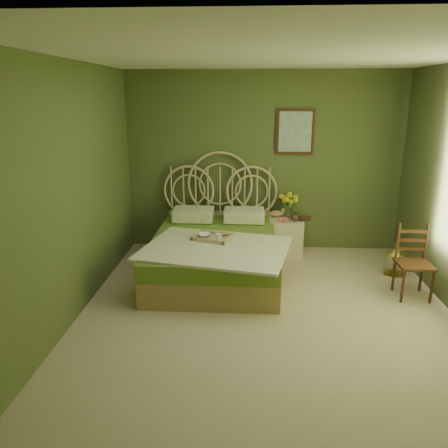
# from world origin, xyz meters

# --- Properties ---
(floor) EXTENTS (4.50, 4.50, 0.00)m
(floor) POSITION_xyz_m (0.00, 0.00, 0.00)
(floor) COLOR #C9B891
(floor) RESTS_ON ground
(ceiling) EXTENTS (4.50, 4.50, 0.00)m
(ceiling) POSITION_xyz_m (0.00, 0.00, 2.60)
(ceiling) COLOR silver
(ceiling) RESTS_ON wall_back
(wall_back) EXTENTS (4.00, 0.00, 4.00)m
(wall_back) POSITION_xyz_m (0.00, 2.25, 1.30)
(wall_back) COLOR #4E582E
(wall_back) RESTS_ON floor
(wall_left) EXTENTS (0.00, 4.50, 4.50)m
(wall_left) POSITION_xyz_m (-2.00, 0.00, 1.30)
(wall_left) COLOR #4E582E
(wall_left) RESTS_ON floor
(wall_art) EXTENTS (0.54, 0.04, 0.64)m
(wall_art) POSITION_xyz_m (0.44, 2.22, 1.75)
(wall_art) COLOR #37190F
(wall_art) RESTS_ON wall_back
(bed) EXTENTS (1.86, 2.35, 1.45)m
(bed) POSITION_xyz_m (-0.63, 1.17, 0.32)
(bed) COLOR tan
(bed) RESTS_ON floor
(nightstand) EXTENTS (0.48, 0.48, 0.95)m
(nightstand) POSITION_xyz_m (0.35, 1.99, 0.35)
(nightstand) COLOR #F3E2C6
(nightstand) RESTS_ON floor
(chair) EXTENTS (0.37, 0.37, 0.84)m
(chair) POSITION_xyz_m (1.69, 0.66, 0.47)
(chair) COLOR #37190F
(chair) RESTS_ON floor
(birdcage) EXTENTS (0.25, 0.25, 0.37)m
(birdcage) POSITION_xyz_m (1.70, 1.25, 0.18)
(birdcage) COLOR gold
(birdcage) RESTS_ON floor
(book_lower) EXTENTS (0.21, 0.26, 0.02)m
(book_lower) POSITION_xyz_m (0.52, 2.00, 0.53)
(book_lower) COLOR #381E0F
(book_lower) RESTS_ON nightstand
(book_upper) EXTENTS (0.27, 0.29, 0.02)m
(book_upper) POSITION_xyz_m (0.52, 2.00, 0.55)
(book_upper) COLOR #472819
(book_upper) RESTS_ON nightstand
(cereal_bowl) EXTENTS (0.18, 0.18, 0.04)m
(cereal_bowl) POSITION_xyz_m (-0.74, 0.99, 0.58)
(cereal_bowl) COLOR white
(cereal_bowl) RESTS_ON bed
(coffee_cup) EXTENTS (0.10, 0.10, 0.08)m
(coffee_cup) POSITION_xyz_m (-0.56, 0.88, 0.60)
(coffee_cup) COLOR white
(coffee_cup) RESTS_ON bed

